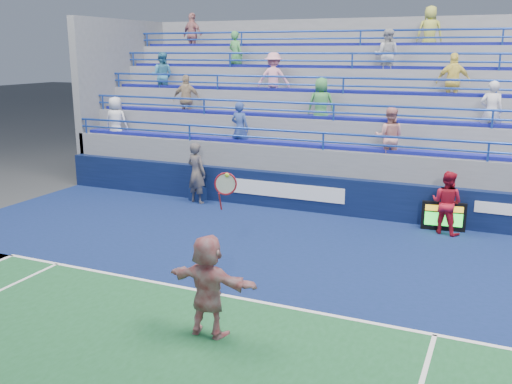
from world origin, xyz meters
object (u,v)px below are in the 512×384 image
at_px(judge_chair, 198,193).
at_px(line_judge, 197,173).
at_px(serve_speed_board, 444,216).
at_px(ball_girl, 447,203).
at_px(tennis_player, 208,286).

height_order(judge_chair, line_judge, line_judge).
relative_size(serve_speed_board, judge_chair, 1.49).
relative_size(line_judge, ball_girl, 1.15).
xyz_separation_m(serve_speed_board, tennis_player, (-2.99, -7.59, 0.50)).
height_order(tennis_player, ball_girl, tennis_player).
height_order(serve_speed_board, judge_chair, serve_speed_board).
bearing_deg(judge_chair, line_judge, -67.31).
height_order(serve_speed_board, line_judge, line_judge).
bearing_deg(tennis_player, line_judge, 120.80).
xyz_separation_m(serve_speed_board, ball_girl, (0.07, -0.22, 0.44)).
distance_m(serve_speed_board, ball_girl, 0.50).
height_order(line_judge, ball_girl, line_judge).
relative_size(tennis_player, line_judge, 1.47).
bearing_deg(tennis_player, ball_girl, 67.48).
relative_size(serve_speed_board, line_judge, 0.59).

